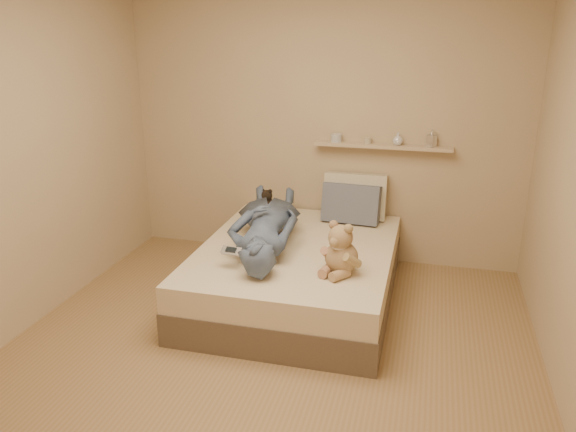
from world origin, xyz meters
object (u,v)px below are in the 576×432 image
(dark_plush, at_px, (267,204))
(person, at_px, (265,223))
(pillow_cream, at_px, (355,196))
(wall_shelf, at_px, (383,146))
(bed, at_px, (297,273))
(game_console, at_px, (231,251))
(pillow_grey, at_px, (351,204))
(teddy_bear, at_px, (340,252))

(dark_plush, distance_m, person, 0.72)
(pillow_cream, xyz_separation_m, wall_shelf, (0.21, 0.08, 0.45))
(bed, bearing_deg, pillow_cream, 67.88)
(bed, relative_size, game_console, 12.18)
(bed, bearing_deg, person, -178.22)
(bed, height_order, pillow_cream, pillow_cream)
(bed, relative_size, pillow_grey, 3.80)
(pillow_cream, bearing_deg, pillow_grey, -96.25)
(game_console, relative_size, pillow_grey, 0.31)
(game_console, distance_m, person, 0.52)
(pillow_cream, bearing_deg, teddy_bear, -86.63)
(pillow_cream, bearing_deg, wall_shelf, 20.39)
(teddy_bear, relative_size, pillow_grey, 0.77)
(pillow_grey, bearing_deg, game_console, -119.50)
(pillow_grey, xyz_separation_m, person, (-0.58, -0.70, 0.01))
(dark_plush, height_order, wall_shelf, wall_shelf)
(teddy_bear, distance_m, person, 0.77)
(pillow_cream, relative_size, pillow_grey, 1.10)
(game_console, distance_m, teddy_bear, 0.78)
(pillow_cream, bearing_deg, bed, -112.12)
(dark_plush, height_order, pillow_cream, pillow_cream)
(pillow_grey, bearing_deg, wall_shelf, 43.86)
(dark_plush, relative_size, person, 0.17)
(game_console, xyz_separation_m, teddy_bear, (0.77, 0.11, 0.02))
(bed, height_order, person, person)
(person, bearing_deg, bed, 170.98)
(game_console, bearing_deg, pillow_grey, 60.50)
(pillow_cream, relative_size, person, 0.37)
(bed, relative_size, teddy_bear, 4.92)
(pillow_grey, bearing_deg, pillow_cream, 83.75)
(wall_shelf, bearing_deg, bed, -121.18)
(bed, distance_m, pillow_cream, 0.99)
(pillow_grey, distance_m, wall_shelf, 0.57)
(dark_plush, xyz_separation_m, wall_shelf, (1.00, 0.23, 0.54))
(teddy_bear, xyz_separation_m, pillow_grey, (-0.09, 1.10, 0.01))
(bed, relative_size, wall_shelf, 1.58)
(bed, relative_size, pillow_cream, 3.45)
(dark_plush, bearing_deg, pillow_grey, 0.58)
(game_console, height_order, person, person)
(bed, bearing_deg, teddy_bear, -44.70)
(bed, height_order, dark_plush, dark_plush)
(game_console, bearing_deg, teddy_bear, 7.82)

